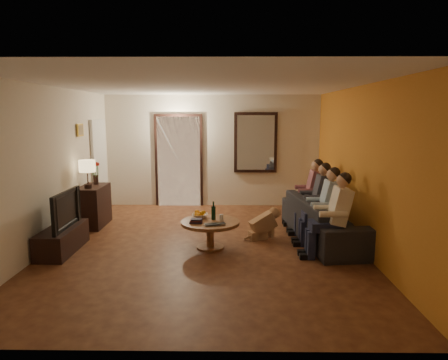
{
  "coord_description": "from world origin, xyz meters",
  "views": [
    {
      "loc": [
        0.39,
        -6.34,
        2.13
      ],
      "look_at": [
        0.3,
        0.3,
        1.05
      ],
      "focal_mm": 32.0,
      "sensor_mm": 36.0,
      "label": 1
    }
  ],
  "objects_px": {
    "person_c": "(317,202)",
    "person_b": "(325,209)",
    "coffee_table": "(210,235)",
    "dresser": "(93,206)",
    "person_a": "(335,219)",
    "bowl": "(200,216)",
    "wine_bottle": "(213,210)",
    "tv_stand": "(62,240)",
    "person_d": "(311,195)",
    "dog": "(263,223)",
    "table_lamp": "(88,174)",
    "sofa": "(327,219)",
    "tv": "(60,210)",
    "laptop": "(216,225)"
  },
  "relations": [
    {
      "from": "table_lamp",
      "to": "coffee_table",
      "type": "distance_m",
      "value": 2.7
    },
    {
      "from": "person_b",
      "to": "wine_bottle",
      "type": "height_order",
      "value": "person_b"
    },
    {
      "from": "table_lamp",
      "to": "tv_stand",
      "type": "bearing_deg",
      "value": -90.0
    },
    {
      "from": "person_a",
      "to": "person_c",
      "type": "xyz_separation_m",
      "value": [
        0.0,
        1.2,
        0.0
      ]
    },
    {
      "from": "sofa",
      "to": "tv_stand",
      "type": "bearing_deg",
      "value": 92.31
    },
    {
      "from": "person_c",
      "to": "person_b",
      "type": "bearing_deg",
      "value": -90.0
    },
    {
      "from": "person_b",
      "to": "person_c",
      "type": "bearing_deg",
      "value": 90.0
    },
    {
      "from": "person_a",
      "to": "table_lamp",
      "type": "bearing_deg",
      "value": 160.57
    },
    {
      "from": "laptop",
      "to": "person_a",
      "type": "bearing_deg",
      "value": -21.4
    },
    {
      "from": "tv",
      "to": "person_b",
      "type": "xyz_separation_m",
      "value": [
        4.22,
        0.39,
        -0.08
      ]
    },
    {
      "from": "person_c",
      "to": "coffee_table",
      "type": "bearing_deg",
      "value": -157.07
    },
    {
      "from": "dog",
      "to": "laptop",
      "type": "bearing_deg",
      "value": -156.27
    },
    {
      "from": "bowl",
      "to": "laptop",
      "type": "relative_size",
      "value": 0.79
    },
    {
      "from": "sofa",
      "to": "bowl",
      "type": "height_order",
      "value": "sofa"
    },
    {
      "from": "dresser",
      "to": "sofa",
      "type": "height_order",
      "value": "dresser"
    },
    {
      "from": "dresser",
      "to": "person_b",
      "type": "distance_m",
      "value": 4.37
    },
    {
      "from": "person_c",
      "to": "dog",
      "type": "height_order",
      "value": "person_c"
    },
    {
      "from": "dog",
      "to": "wine_bottle",
      "type": "distance_m",
      "value": 1.0
    },
    {
      "from": "person_b",
      "to": "tv_stand",
      "type": "bearing_deg",
      "value": -174.76
    },
    {
      "from": "coffee_table",
      "to": "laptop",
      "type": "distance_m",
      "value": 0.38
    },
    {
      "from": "sofa",
      "to": "dog",
      "type": "xyz_separation_m",
      "value": [
        -1.09,
        0.03,
        -0.08
      ]
    },
    {
      "from": "dresser",
      "to": "sofa",
      "type": "distance_m",
      "value": 4.4
    },
    {
      "from": "person_b",
      "to": "coffee_table",
      "type": "xyz_separation_m",
      "value": [
        -1.89,
        -0.2,
        -0.38
      ]
    },
    {
      "from": "person_a",
      "to": "person_c",
      "type": "distance_m",
      "value": 1.2
    },
    {
      "from": "person_d",
      "to": "bowl",
      "type": "distance_m",
      "value": 2.38
    },
    {
      "from": "tv",
      "to": "bowl",
      "type": "relative_size",
      "value": 3.92
    },
    {
      "from": "dresser",
      "to": "wine_bottle",
      "type": "relative_size",
      "value": 2.84
    },
    {
      "from": "wine_bottle",
      "to": "person_d",
      "type": "bearing_deg",
      "value": 35.23
    },
    {
      "from": "person_d",
      "to": "wine_bottle",
      "type": "xyz_separation_m",
      "value": [
        -1.84,
        -1.3,
        0.01
      ]
    },
    {
      "from": "wine_bottle",
      "to": "person_a",
      "type": "bearing_deg",
      "value": -15.23
    },
    {
      "from": "person_a",
      "to": "wine_bottle",
      "type": "relative_size",
      "value": 3.87
    },
    {
      "from": "bowl",
      "to": "wine_bottle",
      "type": "height_order",
      "value": "wine_bottle"
    },
    {
      "from": "sofa",
      "to": "person_c",
      "type": "height_order",
      "value": "person_c"
    },
    {
      "from": "sofa",
      "to": "dog",
      "type": "relative_size",
      "value": 4.38
    },
    {
      "from": "person_d",
      "to": "sofa",
      "type": "bearing_deg",
      "value": -83.66
    },
    {
      "from": "table_lamp",
      "to": "dog",
      "type": "relative_size",
      "value": 0.96
    },
    {
      "from": "table_lamp",
      "to": "sofa",
      "type": "relative_size",
      "value": 0.22
    },
    {
      "from": "person_a",
      "to": "tv_stand",
      "type": "bearing_deg",
      "value": 177.12
    },
    {
      "from": "tv_stand",
      "to": "person_d",
      "type": "distance_m",
      "value": 4.53
    },
    {
      "from": "table_lamp",
      "to": "wine_bottle",
      "type": "xyz_separation_m",
      "value": [
        2.38,
        -0.99,
        -0.45
      ]
    },
    {
      "from": "person_a",
      "to": "laptop",
      "type": "bearing_deg",
      "value": 176.14
    },
    {
      "from": "coffee_table",
      "to": "tv",
      "type": "bearing_deg",
      "value": -175.38
    },
    {
      "from": "laptop",
      "to": "table_lamp",
      "type": "bearing_deg",
      "value": 133.1
    },
    {
      "from": "table_lamp",
      "to": "person_d",
      "type": "distance_m",
      "value": 4.26
    },
    {
      "from": "person_c",
      "to": "wine_bottle",
      "type": "bearing_deg",
      "value": -159.19
    },
    {
      "from": "coffee_table",
      "to": "person_a",
      "type": "bearing_deg",
      "value": -11.97
    },
    {
      "from": "dresser",
      "to": "wine_bottle",
      "type": "bearing_deg",
      "value": -26.9
    },
    {
      "from": "sofa",
      "to": "person_a",
      "type": "xyz_separation_m",
      "value": [
        -0.1,
        -0.9,
        0.24
      ]
    },
    {
      "from": "table_lamp",
      "to": "laptop",
      "type": "relative_size",
      "value": 1.64
    },
    {
      "from": "table_lamp",
      "to": "dog",
      "type": "xyz_separation_m",
      "value": [
        3.23,
        -0.56,
        -0.77
      ]
    }
  ]
}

